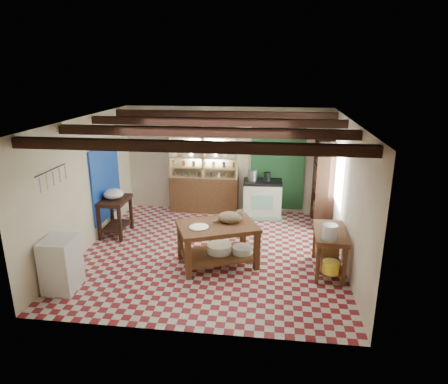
# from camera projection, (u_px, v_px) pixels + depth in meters

# --- Properties ---
(floor) EXTENTS (5.00, 5.00, 0.02)m
(floor) POSITION_uv_depth(u_px,v_px,m) (212.00, 253.00, 7.89)
(floor) COLOR maroon
(floor) RESTS_ON ground
(ceiling) EXTENTS (5.00, 5.00, 0.02)m
(ceiling) POSITION_uv_depth(u_px,v_px,m) (210.00, 120.00, 7.11)
(ceiling) COLOR #454449
(ceiling) RESTS_ON wall_back
(wall_back) EXTENTS (5.00, 0.04, 2.60)m
(wall_back) POSITION_uv_depth(u_px,v_px,m) (227.00, 160.00, 9.86)
(wall_back) COLOR beige
(wall_back) RESTS_ON floor
(wall_front) EXTENTS (5.00, 0.04, 2.60)m
(wall_front) POSITION_uv_depth(u_px,v_px,m) (180.00, 246.00, 5.13)
(wall_front) COLOR beige
(wall_front) RESTS_ON floor
(wall_left) EXTENTS (0.04, 5.00, 2.60)m
(wall_left) POSITION_uv_depth(u_px,v_px,m) (85.00, 185.00, 7.80)
(wall_left) COLOR beige
(wall_left) RESTS_ON floor
(wall_right) EXTENTS (0.04, 5.00, 2.60)m
(wall_right) POSITION_uv_depth(u_px,v_px,m) (348.00, 195.00, 7.20)
(wall_right) COLOR beige
(wall_right) RESTS_ON floor
(ceiling_beams) EXTENTS (5.00, 3.80, 0.15)m
(ceiling_beams) POSITION_uv_depth(u_px,v_px,m) (210.00, 127.00, 7.14)
(ceiling_beams) COLOR black
(ceiling_beams) RESTS_ON ceiling
(blue_wall_patch) EXTENTS (0.04, 1.40, 1.60)m
(blue_wall_patch) POSITION_uv_depth(u_px,v_px,m) (106.00, 182.00, 8.71)
(blue_wall_patch) COLOR #1641AA
(blue_wall_patch) RESTS_ON wall_left
(green_wall_patch) EXTENTS (1.30, 0.04, 2.30)m
(green_wall_patch) POSITION_uv_depth(u_px,v_px,m) (278.00, 164.00, 9.70)
(green_wall_patch) COLOR #1E4B26
(green_wall_patch) RESTS_ON wall_back
(window_back) EXTENTS (0.90, 0.02, 0.80)m
(window_back) POSITION_uv_depth(u_px,v_px,m) (207.00, 144.00, 9.79)
(window_back) COLOR beige
(window_back) RESTS_ON wall_back
(window_right) EXTENTS (0.02, 1.30, 1.20)m
(window_right) POSITION_uv_depth(u_px,v_px,m) (339.00, 175.00, 8.11)
(window_right) COLOR beige
(window_right) RESTS_ON wall_right
(utensil_rail) EXTENTS (0.06, 0.90, 0.28)m
(utensil_rail) POSITION_uv_depth(u_px,v_px,m) (52.00, 177.00, 6.51)
(utensil_rail) COLOR black
(utensil_rail) RESTS_ON wall_left
(pot_rack) EXTENTS (0.86, 0.12, 0.36)m
(pot_rack) POSITION_uv_depth(u_px,v_px,m) (279.00, 128.00, 9.02)
(pot_rack) COLOR black
(pot_rack) RESTS_ON ceiling
(shelving_unit) EXTENTS (1.70, 0.34, 2.20)m
(shelving_unit) POSITION_uv_depth(u_px,v_px,m) (204.00, 169.00, 9.81)
(shelving_unit) COLOR tan
(shelving_unit) RESTS_ON floor
(tall_rack) EXTENTS (0.40, 0.86, 2.00)m
(tall_rack) POSITION_uv_depth(u_px,v_px,m) (323.00, 183.00, 9.02)
(tall_rack) COLOR black
(tall_rack) RESTS_ON floor
(work_table) EXTENTS (1.64, 1.39, 0.78)m
(work_table) POSITION_uv_depth(u_px,v_px,m) (217.00, 245.00, 7.31)
(work_table) COLOR brown
(work_table) RESTS_ON floor
(stove) EXTENTS (0.94, 0.65, 0.90)m
(stove) POSITION_uv_depth(u_px,v_px,m) (262.00, 199.00, 9.68)
(stove) COLOR beige
(stove) RESTS_ON floor
(prep_table) EXTENTS (0.57, 0.82, 0.82)m
(prep_table) POSITION_uv_depth(u_px,v_px,m) (116.00, 217.00, 8.62)
(prep_table) COLOR black
(prep_table) RESTS_ON floor
(white_cabinet) EXTENTS (0.51, 0.60, 0.88)m
(white_cabinet) POSITION_uv_depth(u_px,v_px,m) (61.00, 264.00, 6.49)
(white_cabinet) COLOR silver
(white_cabinet) RESTS_ON floor
(right_counter) EXTENTS (0.58, 1.10, 0.77)m
(right_counter) POSITION_uv_depth(u_px,v_px,m) (329.00, 251.00, 7.06)
(right_counter) COLOR brown
(right_counter) RESTS_ON floor
(cat) EXTENTS (0.55, 0.52, 0.20)m
(cat) POSITION_uv_depth(u_px,v_px,m) (230.00, 217.00, 7.27)
(cat) COLOR #9B7F5A
(cat) RESTS_ON work_table
(steel_tray) EXTENTS (0.45, 0.45, 0.02)m
(steel_tray) POSITION_uv_depth(u_px,v_px,m) (199.00, 227.00, 7.05)
(steel_tray) COLOR #B9B9C1
(steel_tray) RESTS_ON work_table
(basin_large) EXTENTS (0.59, 0.59, 0.16)m
(basin_large) POSITION_uv_depth(u_px,v_px,m) (219.00, 248.00, 7.40)
(basin_large) COLOR silver
(basin_large) RESTS_ON work_table
(basin_small) EXTENTS (0.48, 0.48, 0.13)m
(basin_small) POSITION_uv_depth(u_px,v_px,m) (242.00, 250.00, 7.37)
(basin_small) COLOR silver
(basin_small) RESTS_ON work_table
(kettle_left) EXTENTS (0.23, 0.23, 0.26)m
(kettle_left) POSITION_uv_depth(u_px,v_px,m) (252.00, 175.00, 9.53)
(kettle_left) COLOR #B9B9C1
(kettle_left) RESTS_ON stove
(kettle_right) EXTENTS (0.17, 0.17, 0.21)m
(kettle_right) POSITION_uv_depth(u_px,v_px,m) (267.00, 177.00, 9.50)
(kettle_right) COLOR black
(kettle_right) RESTS_ON stove
(enamel_bowl) EXTENTS (0.43, 0.43, 0.21)m
(enamel_bowl) POSITION_uv_depth(u_px,v_px,m) (114.00, 194.00, 8.47)
(enamel_bowl) COLOR silver
(enamel_bowl) RESTS_ON prep_table
(white_bucket) EXTENTS (0.26, 0.26, 0.25)m
(white_bucket) POSITION_uv_depth(u_px,v_px,m) (330.00, 232.00, 6.59)
(white_bucket) COLOR silver
(white_bucket) RESTS_ON right_counter
(wicker_basket) EXTENTS (0.41, 0.34, 0.28)m
(wicker_basket) POSITION_uv_depth(u_px,v_px,m) (327.00, 246.00, 7.36)
(wicker_basket) COLOR #A17641
(wicker_basket) RESTS_ON right_counter
(yellow_tub) EXTENTS (0.29, 0.29, 0.20)m
(yellow_tub) POSITION_uv_depth(u_px,v_px,m) (331.00, 267.00, 6.66)
(yellow_tub) COLOR yellow
(yellow_tub) RESTS_ON right_counter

